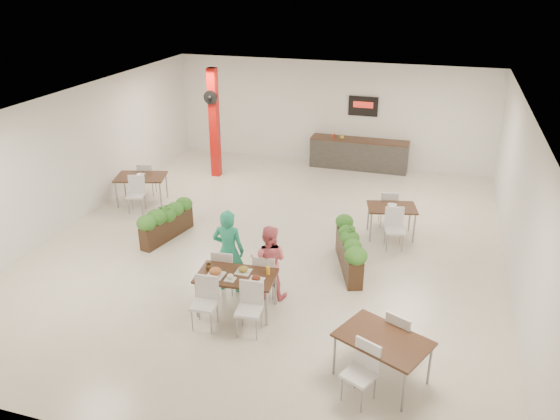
% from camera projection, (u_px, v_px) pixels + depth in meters
% --- Properties ---
extents(ground, '(12.00, 12.00, 0.00)m').
position_uv_depth(ground, '(273.00, 244.00, 12.43)').
color(ground, beige).
rests_on(ground, ground).
extents(room_shell, '(10.10, 12.10, 3.22)m').
position_uv_depth(room_shell, '(273.00, 160.00, 11.61)').
color(room_shell, white).
rests_on(room_shell, ground).
extents(red_column, '(0.40, 0.41, 3.20)m').
position_uv_depth(red_column, '(214.00, 122.00, 15.87)').
color(red_column, red).
rests_on(red_column, ground).
extents(service_counter, '(3.00, 0.64, 2.20)m').
position_uv_depth(service_counter, '(359.00, 153.00, 16.91)').
color(service_counter, '#2C2A27').
rests_on(service_counter, ground).
extents(main_table, '(1.46, 1.71, 0.92)m').
position_uv_depth(main_table, '(236.00, 280.00, 9.74)').
color(main_table, '#301D10').
rests_on(main_table, ground).
extents(diner_man, '(0.64, 0.45, 1.68)m').
position_uv_depth(diner_man, '(229.00, 251.00, 10.34)').
color(diner_man, '#249D75').
rests_on(diner_man, ground).
extents(diner_woman, '(0.75, 0.60, 1.46)m').
position_uv_depth(diner_woman, '(269.00, 262.00, 10.17)').
color(diner_woman, '#F16B77').
rests_on(diner_woman, ground).
extents(planter_left, '(0.68, 1.66, 0.87)m').
position_uv_depth(planter_left, '(166.00, 219.00, 12.50)').
color(planter_left, black).
rests_on(planter_left, ground).
extents(planter_right, '(0.89, 1.80, 0.98)m').
position_uv_depth(planter_right, '(349.00, 247.00, 11.21)').
color(planter_right, black).
rests_on(planter_right, ground).
extents(side_table_a, '(1.45, 1.67, 0.92)m').
position_uv_depth(side_table_a, '(141.00, 180.00, 14.36)').
color(side_table_a, '#301D10').
rests_on(side_table_a, ground).
extents(side_table_b, '(1.24, 1.67, 0.92)m').
position_uv_depth(side_table_b, '(392.00, 212.00, 12.52)').
color(side_table_b, '#301D10').
rests_on(side_table_b, ground).
extents(side_table_c, '(1.56, 1.65, 0.92)m').
position_uv_depth(side_table_c, '(383.00, 345.00, 8.08)').
color(side_table_c, '#301D10').
rests_on(side_table_c, ground).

